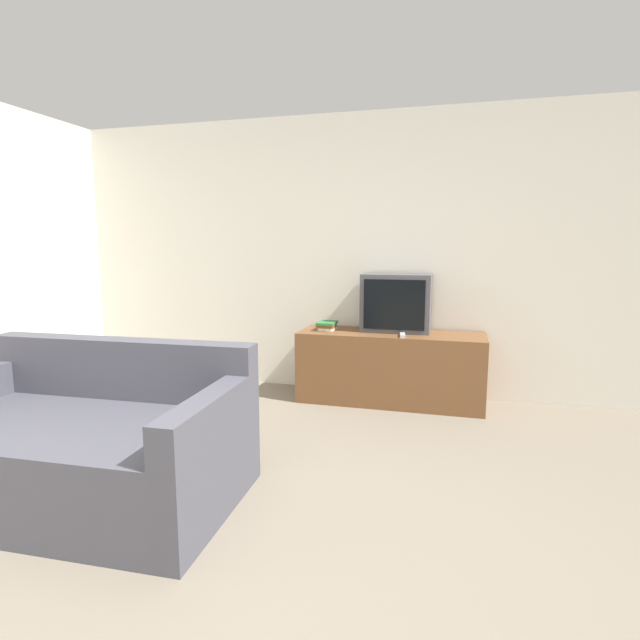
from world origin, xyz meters
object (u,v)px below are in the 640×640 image
at_px(tv_stand, 390,367).
at_px(couch, 83,447).
at_px(book_stack, 327,325).
at_px(television, 396,303).
at_px(remote_on_stand, 403,335).

xyz_separation_m(tv_stand, couch, (-1.43, -2.17, -0.03)).
xyz_separation_m(couch, book_stack, (0.85, 2.16, 0.39)).
bearing_deg(book_stack, television, 10.11).
distance_m(television, couch, 2.76).
xyz_separation_m(tv_stand, television, (0.03, 0.10, 0.57)).
height_order(tv_stand, television, television).
height_order(couch, remote_on_stand, couch).
xyz_separation_m(tv_stand, remote_on_stand, (0.12, -0.16, 0.33)).
bearing_deg(tv_stand, television, 74.13).
height_order(tv_stand, couch, couch).
height_order(book_stack, remote_on_stand, book_stack).
bearing_deg(remote_on_stand, television, 109.22).
height_order(television, couch, television).
bearing_deg(tv_stand, remote_on_stand, -53.76).
relative_size(couch, remote_on_stand, 10.97).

